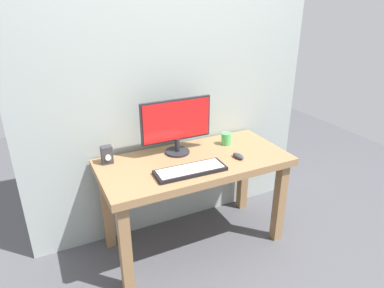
# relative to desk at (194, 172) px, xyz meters

# --- Properties ---
(ground_plane) EXTENTS (6.00, 6.00, 0.00)m
(ground_plane) POSITION_rel_desk_xyz_m (0.00, 0.00, -0.61)
(ground_plane) COLOR #4C4C51
(wall_back) EXTENTS (2.28, 0.04, 3.00)m
(wall_back) POSITION_rel_desk_xyz_m (0.00, 0.35, 0.89)
(wall_back) COLOR #9EA8A3
(wall_back) RESTS_ON ground_plane
(desk) EXTENTS (1.33, 0.63, 0.71)m
(desk) POSITION_rel_desk_xyz_m (0.00, 0.00, 0.00)
(desk) COLOR #936D47
(desk) RESTS_ON ground_plane
(monitor) EXTENTS (0.52, 0.18, 0.40)m
(monitor) POSITION_rel_desk_xyz_m (-0.07, 0.16, 0.33)
(monitor) COLOR #232328
(monitor) RESTS_ON desk
(keyboard_primary) EXTENTS (0.47, 0.18, 0.03)m
(keyboard_primary) POSITION_rel_desk_xyz_m (-0.11, -0.16, 0.12)
(keyboard_primary) COLOR black
(keyboard_primary) RESTS_ON desk
(mouse) EXTENTS (0.06, 0.11, 0.03)m
(mouse) POSITION_rel_desk_xyz_m (0.28, -0.12, 0.12)
(mouse) COLOR #333338
(mouse) RESTS_ON desk
(audio_controller) EXTENTS (0.07, 0.07, 0.12)m
(audio_controller) POSITION_rel_desk_xyz_m (-0.56, 0.21, 0.17)
(audio_controller) COLOR #333338
(audio_controller) RESTS_ON desk
(coffee_mug) EXTENTS (0.07, 0.07, 0.09)m
(coffee_mug) POSITION_rel_desk_xyz_m (0.33, 0.13, 0.15)
(coffee_mug) COLOR #4CB259
(coffee_mug) RESTS_ON desk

